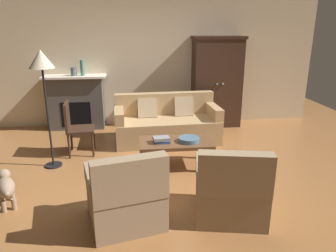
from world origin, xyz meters
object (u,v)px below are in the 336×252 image
book_stack (162,140)px  side_chair_wooden (75,125)px  floor_lamp (42,66)px  mantel_vase_jade (82,68)px  armchair_near_left (126,197)px  fireplace (77,102)px  coffee_table (175,144)px  couch (167,124)px  fruit_bowl (189,140)px  dog (6,186)px  armoire (216,82)px  armchair_near_right (230,191)px  mantel_vase_slate (74,71)px

book_stack → side_chair_wooden: (-1.38, 0.73, 0.05)m
floor_lamp → side_chair_wooden: bearing=58.5°
mantel_vase_jade → armchair_near_left: 3.76m
fireplace → coffee_table: fireplace is taller
couch → fruit_bowl: (0.20, -1.24, 0.14)m
armchair_near_left → dog: (-1.45, 0.53, -0.07)m
dog → book_stack: bearing=23.0°
fireplace → coffee_table: size_ratio=1.15×
armoire → book_stack: 2.56m
mantel_vase_jade → armchair_near_right: bearing=-59.6°
side_chair_wooden → fireplace: bearing=97.9°
fireplace → side_chair_wooden: fireplace is taller
mantel_vase_slate → armchair_near_right: size_ratio=0.18×
fireplace → armchair_near_right: bearing=-57.6°
fireplace → mantel_vase_jade: (0.18, -0.02, 0.71)m
fireplace → armchair_near_left: (1.08, -3.55, -0.25)m
couch → side_chair_wooden: bearing=-162.5°
fireplace → dog: (-0.37, -3.02, -0.32)m
armoire → armchair_near_left: size_ratio=2.04×
fruit_bowl → mantel_vase_jade: bearing=129.8°
mantel_vase_slate → armchair_near_right: bearing=-57.5°
armoire → armchair_near_left: bearing=-118.4°
fireplace → floor_lamp: floor_lamp is taller
armoire → mantel_vase_slate: size_ratio=11.34×
floor_lamp → book_stack: bearing=-9.0°
fireplace → coffee_table: (1.80, -2.15, -0.20)m
mantel_vase_slate → armchair_near_left: 3.79m
mantel_vase_slate → side_chair_wooden: bearing=-82.0°
book_stack → dog: bearing=-157.0°
armchair_near_right → armoire: bearing=78.5°
fireplace → book_stack: size_ratio=4.83×
coffee_table → mantel_vase_slate: mantel_vase_slate is taller
armchair_near_left → armchair_near_right: (1.17, 0.01, 0.00)m
floor_lamp → mantel_vase_slate: bearing=87.4°
armoire → mantel_vase_jade: (-2.77, 0.06, 0.33)m
couch → dog: (-2.17, -2.06, -0.07)m
couch → mantel_vase_jade: 2.10m
side_chair_wooden → mantel_vase_jade: bearing=90.9°
armoire → fruit_bowl: (-0.95, -2.12, -0.49)m
dog → armchair_near_left: bearing=-20.0°
coffee_table → couch: bearing=90.3°
mantel_vase_jade → armchair_near_left: bearing=-75.8°
armchair_near_right → side_chair_wooden: side_chair_wooden is taller
fireplace → fruit_bowl: fireplace is taller
book_stack → floor_lamp: size_ratio=0.15×
armchair_near_left → armchair_near_right: bearing=0.3°
armchair_near_left → fruit_bowl: bearing=55.5°
fruit_bowl → mantel_vase_slate: mantel_vase_slate is taller
fruit_bowl → mantel_vase_jade: (-1.82, 2.18, 0.82)m
armchair_near_left → couch: bearing=74.5°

